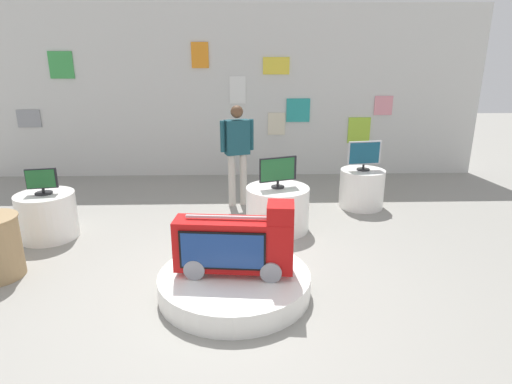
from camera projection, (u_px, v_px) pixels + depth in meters
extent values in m
plane|color=gray|center=(219.00, 296.00, 4.42)|extent=(30.00, 30.00, 0.00)
cube|color=silver|center=(229.00, 93.00, 8.53)|extent=(10.22, 0.10, 3.39)
cube|color=teal|center=(298.00, 110.00, 8.61)|extent=(0.47, 0.02, 0.47)
cube|color=beige|center=(277.00, 124.00, 8.68)|extent=(0.35, 0.02, 0.45)
cube|color=gray|center=(29.00, 119.00, 8.49)|extent=(0.46, 0.02, 0.35)
cube|color=green|center=(61.00, 65.00, 8.21)|extent=(0.47, 0.02, 0.51)
cube|color=white|center=(238.00, 90.00, 8.45)|extent=(0.32, 0.02, 0.53)
cube|color=#9ECC33|center=(359.00, 130.00, 8.77)|extent=(0.46, 0.02, 0.53)
cube|color=pink|center=(383.00, 105.00, 8.64)|extent=(0.37, 0.02, 0.38)
cube|color=orange|center=(200.00, 55.00, 8.23)|extent=(0.33, 0.02, 0.48)
cube|color=yellow|center=(276.00, 66.00, 8.34)|extent=(0.52, 0.02, 0.33)
cylinder|color=white|center=(235.00, 283.00, 4.43)|extent=(1.58, 1.58, 0.23)
cylinder|color=gray|center=(197.00, 263.00, 4.39)|extent=(0.25, 0.38, 0.22)
cylinder|color=gray|center=(271.00, 265.00, 4.34)|extent=(0.25, 0.38, 0.22)
cube|color=#B70F0F|center=(234.00, 244.00, 4.30)|extent=(1.22, 0.43, 0.53)
cube|color=#B70F0F|center=(281.00, 212.00, 4.16)|extent=(0.29, 0.33, 0.18)
cube|color=black|center=(222.00, 251.00, 4.15)|extent=(0.85, 0.10, 0.40)
cube|color=navy|center=(222.00, 251.00, 4.15)|extent=(0.81, 0.10, 0.36)
cube|color=#B2B2B7|center=(233.00, 217.00, 4.21)|extent=(0.96, 0.13, 0.02)
cylinder|color=white|center=(362.00, 188.00, 6.98)|extent=(0.72, 0.72, 0.63)
cylinder|color=black|center=(363.00, 169.00, 6.88)|extent=(0.21, 0.21, 0.02)
cylinder|color=black|center=(363.00, 167.00, 6.86)|extent=(0.04, 0.04, 0.08)
cube|color=silver|center=(364.00, 153.00, 6.80)|extent=(0.54, 0.12, 0.38)
cube|color=navy|center=(365.00, 153.00, 6.78)|extent=(0.50, 0.09, 0.34)
cylinder|color=white|center=(47.00, 216.00, 5.77)|extent=(0.76, 0.76, 0.63)
cylinder|color=black|center=(44.00, 193.00, 5.67)|extent=(0.22, 0.22, 0.02)
cylinder|color=black|center=(43.00, 190.00, 5.66)|extent=(0.04, 0.04, 0.06)
cube|color=black|center=(41.00, 179.00, 5.61)|extent=(0.39, 0.10, 0.27)
cube|color=#1E5B2D|center=(40.00, 179.00, 5.59)|extent=(0.35, 0.08, 0.24)
cylinder|color=white|center=(277.00, 209.00, 6.04)|extent=(0.89, 0.89, 0.63)
cylinder|color=black|center=(278.00, 187.00, 5.95)|extent=(0.18, 0.18, 0.02)
cylinder|color=black|center=(278.00, 184.00, 5.93)|extent=(0.04, 0.04, 0.08)
cube|color=black|center=(278.00, 169.00, 5.87)|extent=(0.53, 0.22, 0.34)
cube|color=#1E5B2D|center=(278.00, 170.00, 5.85)|extent=(0.48, 0.18, 0.31)
cylinder|color=#B2ADA3|center=(243.00, 179.00, 7.05)|extent=(0.12, 0.12, 0.87)
cylinder|color=#B2ADA3|center=(232.00, 180.00, 6.99)|extent=(0.12, 0.12, 0.87)
cube|color=#194751|center=(237.00, 137.00, 6.81)|extent=(0.42, 0.31, 0.55)
sphere|color=brown|center=(237.00, 112.00, 6.68)|extent=(0.20, 0.20, 0.20)
cylinder|color=#194751|center=(251.00, 135.00, 6.88)|extent=(0.08, 0.08, 0.50)
cylinder|color=#194751|center=(223.00, 136.00, 6.72)|extent=(0.08, 0.08, 0.50)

